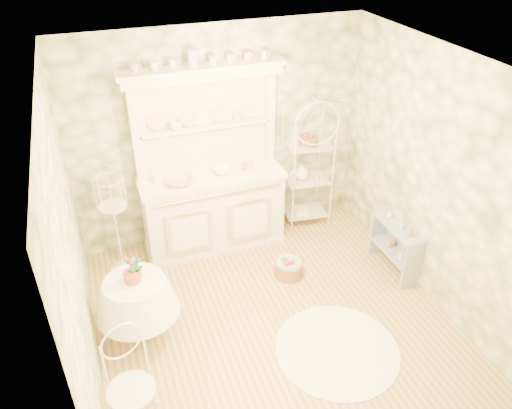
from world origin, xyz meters
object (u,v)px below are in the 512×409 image
object	(u,v)px
round_table	(138,307)
birdcage_stand	(115,223)
side_shelf	(395,248)
cafe_chair	(132,394)
floor_basket	(289,267)
bakers_rack	(307,165)
kitchen_dresser	(211,165)

from	to	relation	value
round_table	birdcage_stand	bearing A→B (deg)	92.29
side_shelf	round_table	size ratio (longest dim) A/B	0.92
cafe_chair	floor_basket	bearing A→B (deg)	17.08
side_shelf	floor_basket	size ratio (longest dim) A/B	1.90
cafe_chair	side_shelf	bearing A→B (deg)	0.62
bakers_rack	kitchen_dresser	bearing A→B (deg)	-169.28
bakers_rack	cafe_chair	distance (m)	3.60
kitchen_dresser	bakers_rack	size ratio (longest dim) A/B	1.33
kitchen_dresser	bakers_rack	distance (m)	1.35
bakers_rack	cafe_chair	world-z (taller)	bakers_rack
side_shelf	floor_basket	bearing A→B (deg)	165.87
kitchen_dresser	cafe_chair	xyz separation A→B (m)	(-1.35, -2.30, -0.74)
cafe_chair	round_table	bearing A→B (deg)	61.32
floor_basket	side_shelf	bearing A→B (deg)	-14.51
kitchen_dresser	cafe_chair	size ratio (longest dim) A/B	2.86
cafe_chair	birdcage_stand	bearing A→B (deg)	68.28
kitchen_dresser	side_shelf	bearing A→B (deg)	-33.38
cafe_chair	birdcage_stand	world-z (taller)	birdcage_stand
round_table	side_shelf	bearing A→B (deg)	0.67
floor_basket	bakers_rack	bearing A→B (deg)	56.43
side_shelf	round_table	xyz separation A→B (m)	(-3.03, -0.04, 0.08)
round_table	floor_basket	world-z (taller)	round_table
side_shelf	cafe_chair	bearing A→B (deg)	-161.44
cafe_chair	kitchen_dresser	bearing A→B (deg)	42.07
round_table	birdcage_stand	distance (m)	1.17
birdcage_stand	cafe_chair	bearing A→B (deg)	-94.16
round_table	cafe_chair	distance (m)	1.04
side_shelf	floor_basket	distance (m)	1.29
kitchen_dresser	bakers_rack	world-z (taller)	kitchen_dresser
round_table	birdcage_stand	size ratio (longest dim) A/B	0.56
round_table	floor_basket	xyz separation A→B (m)	(1.79, 0.35, -0.26)
side_shelf	birdcage_stand	distance (m)	3.28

